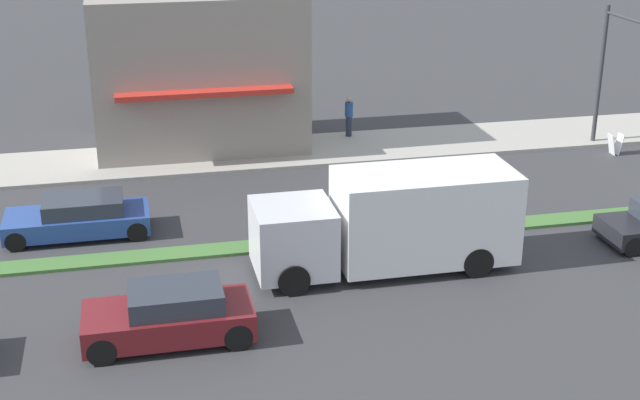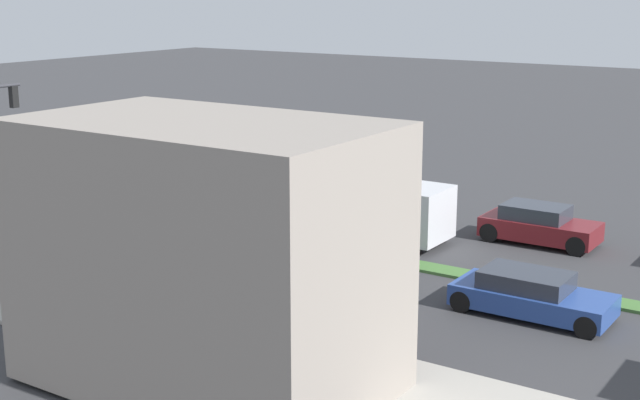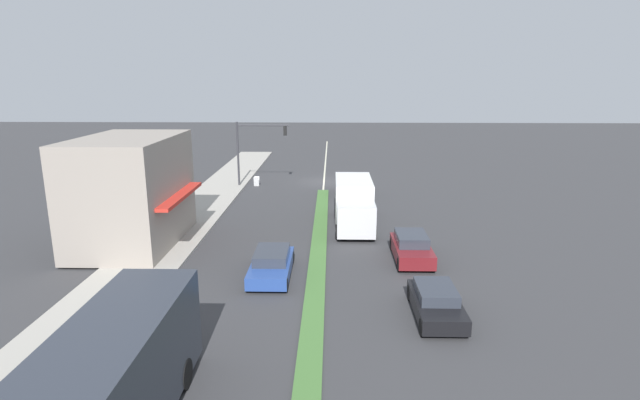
# 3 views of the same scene
# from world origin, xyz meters

# --- Properties ---
(ground_plane) EXTENTS (160.00, 160.00, 0.00)m
(ground_plane) POSITION_xyz_m (0.00, 18.00, 0.00)
(ground_plane) COLOR #38383A
(sidewalk_right) EXTENTS (4.00, 73.00, 0.12)m
(sidewalk_right) POSITION_xyz_m (9.00, 18.50, 0.06)
(sidewalk_right) COLOR #A8A399
(sidewalk_right) RESTS_ON ground
(building_corner_store) EXTENTS (5.69, 8.27, 6.14)m
(building_corner_store) POSITION_xyz_m (10.74, 18.16, 3.19)
(building_corner_store) COLOR gray
(building_corner_store) RESTS_ON sidewalk_right
(traffic_signal_main) EXTENTS (4.59, 0.34, 5.60)m
(traffic_signal_main) POSITION_xyz_m (6.12, 2.20, 3.90)
(traffic_signal_main) COLOR #333338
(traffic_signal_main) RESTS_ON sidewalk_right
(pedestrian) EXTENTS (0.34, 0.34, 1.69)m
(pedestrian) POSITION_xyz_m (10.36, 11.99, 1.01)
(pedestrian) COLOR #282D42
(pedestrian) RESTS_ON sidewalk_right
(warning_aframe_sign) EXTENTS (0.45, 0.53, 0.84)m
(warning_aframe_sign) POSITION_xyz_m (6.00, 2.10, 0.43)
(warning_aframe_sign) COLOR silver
(warning_aframe_sign) RESTS_ON ground
(delivery_truck) EXTENTS (2.44, 7.50, 2.87)m
(delivery_truck) POSITION_xyz_m (-2.20, 13.83, 1.47)
(delivery_truck) COLOR silver
(delivery_truck) RESTS_ON ground
(coupe_blue) EXTENTS (1.91, 4.43, 1.26)m
(coupe_blue) POSITION_xyz_m (2.20, 22.78, 0.61)
(coupe_blue) COLOR #284793
(coupe_blue) RESTS_ON ground
(sedan_maroon) EXTENTS (1.88, 4.13, 1.41)m
(sedan_maroon) POSITION_xyz_m (-5.00, 20.39, 0.68)
(sedan_maroon) COLOR maroon
(sedan_maroon) RESTS_ON ground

